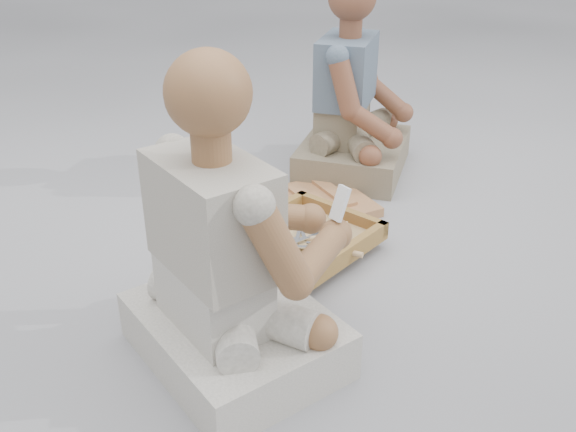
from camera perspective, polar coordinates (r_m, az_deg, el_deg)
ground at (r=2.12m, az=3.83°, el=-9.23°), size 60.00×60.00×0.00m
carved_panel at (r=2.75m, az=0.73°, el=0.68°), size 0.67×0.49×0.04m
tool_tray at (r=2.41m, az=1.06°, el=-2.26°), size 0.63×0.55×0.07m
chisel_0 at (r=2.42m, az=1.93°, el=-2.02°), size 0.19×0.14×0.02m
chisel_1 at (r=2.51m, az=1.17°, el=-0.74°), size 0.17×0.17×0.02m
chisel_2 at (r=2.45m, az=3.07°, el=-1.39°), size 0.22×0.03×0.02m
chisel_3 at (r=2.33m, az=5.34°, el=-3.20°), size 0.13×0.20×0.02m
chisel_4 at (r=2.57m, az=0.93°, el=-0.22°), size 0.12×0.20×0.02m
chisel_5 at (r=2.46m, az=-1.33°, el=-1.24°), size 0.21×0.11×0.02m
chisel_6 at (r=2.36m, az=2.17°, el=-2.72°), size 0.20×0.13×0.02m
chisel_7 at (r=2.33m, az=3.26°, el=-2.86°), size 0.18×0.16×0.02m
chisel_8 at (r=2.47m, az=3.13°, el=-1.04°), size 0.10×0.21×0.02m
chisel_9 at (r=2.51m, az=4.03°, el=-0.67°), size 0.18×0.15×0.02m
wood_chip_0 at (r=2.27m, az=2.33°, el=-6.23°), size 0.02×0.02×0.00m
wood_chip_1 at (r=2.30m, az=-0.16°, el=-5.68°), size 0.02×0.02×0.00m
wood_chip_2 at (r=2.19m, az=0.22°, el=-7.61°), size 0.02×0.02×0.00m
wood_chip_3 at (r=2.45m, az=-5.53°, el=-3.66°), size 0.02×0.02×0.00m
wood_chip_4 at (r=2.36m, az=-0.54°, el=-4.82°), size 0.02×0.02×0.00m
wood_chip_5 at (r=2.20m, az=-2.36°, el=-7.60°), size 0.02×0.02×0.00m
wood_chip_6 at (r=2.50m, az=-5.84°, el=-2.91°), size 0.02×0.02×0.00m
wood_chip_7 at (r=2.32m, az=-4.94°, el=-5.55°), size 0.02×0.02×0.00m
wood_chip_8 at (r=2.46m, az=-1.01°, el=-3.37°), size 0.02×0.02×0.00m
wood_chip_9 at (r=2.80m, az=0.54°, el=0.74°), size 0.02×0.02×0.00m
craftsman at (r=1.80m, az=-5.18°, el=-4.54°), size 0.62×0.60×0.93m
companion at (r=3.08m, az=5.78°, el=9.40°), size 0.76×0.74×0.93m
mobile_phone at (r=1.87m, az=4.65°, el=1.15°), size 0.05×0.04×0.10m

